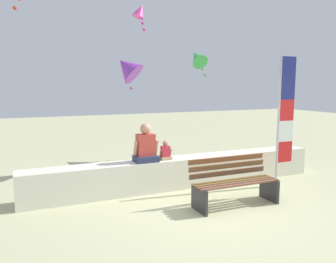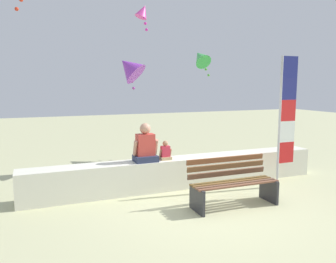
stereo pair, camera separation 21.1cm
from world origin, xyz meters
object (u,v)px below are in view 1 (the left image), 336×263
object	(u,v)px
kite_green	(197,58)
person_adult	(146,147)
flag_banner	(284,114)
person_child	(165,152)
kite_magenta	(140,12)
kite_purple	(127,67)
park_bench	(234,183)

from	to	relation	value
kite_green	person_adult	bearing A→B (deg)	-133.71
person_adult	flag_banner	xyz separation A→B (m)	(2.95, -0.78, 0.64)
person_child	kite_magenta	xyz separation A→B (m)	(0.41, 2.73, 3.45)
kite_purple	kite_green	xyz separation A→B (m)	(2.51, 0.83, 0.39)
person_child	kite_purple	size ratio (longest dim) A/B	0.39
person_child	kite_purple	distance (m)	2.79
kite_purple	park_bench	bearing A→B (deg)	-73.82
person_adult	flag_banner	distance (m)	3.11
person_child	kite_green	size ratio (longest dim) A/B	0.44
person_child	flag_banner	bearing A→B (deg)	-17.37
flag_banner	kite_purple	xyz separation A→B (m)	(-2.70, 2.84, 1.09)
kite_magenta	park_bench	bearing A→B (deg)	-84.60
park_bench	person_adult	bearing A→B (deg)	132.09
person_child	flag_banner	distance (m)	2.74
flag_banner	kite_magenta	bearing A→B (deg)	120.74
park_bench	kite_green	xyz separation A→B (m)	(1.51, 4.27, 2.66)
park_bench	person_child	distance (m)	1.65
kite_magenta	kite_green	xyz separation A→B (m)	(1.90, 0.16, -1.18)
person_child	kite_magenta	size ratio (longest dim) A/B	0.51
person_adult	kite_green	xyz separation A→B (m)	(2.76, 2.89, 2.12)
park_bench	kite_purple	world-z (taller)	kite_purple
park_bench	flag_banner	xyz separation A→B (m)	(1.70, 0.60, 1.18)
park_bench	kite_green	bearing A→B (deg)	70.50
kite_magenta	person_adult	bearing A→B (deg)	-107.52
park_bench	kite_magenta	distance (m)	5.64
person_adult	kite_green	bearing A→B (deg)	46.29
person_child	flag_banner	world-z (taller)	flag_banner
park_bench	flag_banner	distance (m)	2.16
kite_green	flag_banner	bearing A→B (deg)	-87.12
person_child	flag_banner	xyz separation A→B (m)	(2.50, -0.78, 0.79)
person_adult	person_child	world-z (taller)	person_adult
flag_banner	park_bench	bearing A→B (deg)	-160.49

